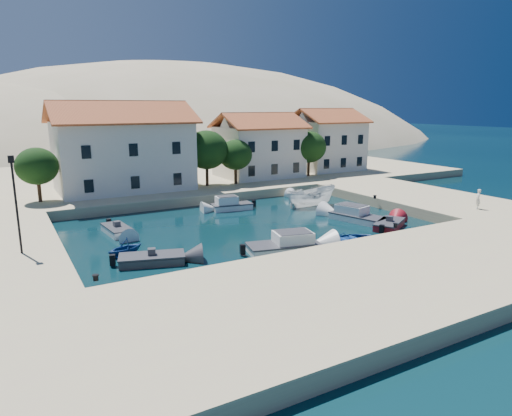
{
  "coord_description": "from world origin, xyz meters",
  "views": [
    {
      "loc": [
        -18.17,
        -23.51,
        10.16
      ],
      "look_at": [
        -0.2,
        8.2,
        2.0
      ],
      "focal_mm": 32.0,
      "sensor_mm": 36.0,
      "label": 1
    }
  ],
  "objects_px": {
    "lamppost": "(15,195)",
    "cabin_cruiser_east": "(358,216)",
    "cabin_cruiser_south": "(283,245)",
    "boat_east": "(311,206)",
    "building_left": "(123,145)",
    "pedestrian": "(478,199)",
    "rowboat_south": "(349,244)",
    "building_mid": "(259,144)",
    "building_right": "(326,139)"
  },
  "relations": [
    {
      "from": "lamppost",
      "to": "cabin_cruiser_east",
      "type": "relative_size",
      "value": 1.12
    },
    {
      "from": "lamppost",
      "to": "cabin_cruiser_south",
      "type": "xyz_separation_m",
      "value": [
        16.37,
        -5.42,
        -4.28
      ]
    },
    {
      "from": "boat_east",
      "to": "lamppost",
      "type": "bearing_deg",
      "value": 104.66
    },
    {
      "from": "building_left",
      "to": "boat_east",
      "type": "bearing_deg",
      "value": -42.15
    },
    {
      "from": "lamppost",
      "to": "building_left",
      "type": "bearing_deg",
      "value": 60.1
    },
    {
      "from": "cabin_cruiser_east",
      "to": "boat_east",
      "type": "xyz_separation_m",
      "value": [
        0.08,
        7.25,
        -0.48
      ]
    },
    {
      "from": "building_left",
      "to": "pedestrian",
      "type": "distance_m",
      "value": 36.69
    },
    {
      "from": "building_left",
      "to": "rowboat_south",
      "type": "distance_m",
      "value": 28.81
    },
    {
      "from": "building_mid",
      "to": "boat_east",
      "type": "bearing_deg",
      "value": -99.05
    },
    {
      "from": "boat_east",
      "to": "pedestrian",
      "type": "distance_m",
      "value": 15.66
    },
    {
      "from": "building_right",
      "to": "boat_east",
      "type": "distance_m",
      "value": 22.3
    },
    {
      "from": "building_right",
      "to": "boat_east",
      "type": "height_order",
      "value": "building_right"
    },
    {
      "from": "cabin_cruiser_east",
      "to": "pedestrian",
      "type": "xyz_separation_m",
      "value": [
        9.88,
        -4.81,
        1.44
      ]
    },
    {
      "from": "building_right",
      "to": "boat_east",
      "type": "bearing_deg",
      "value": -131.8
    },
    {
      "from": "building_left",
      "to": "boat_east",
      "type": "relative_size",
      "value": 2.53
    },
    {
      "from": "building_mid",
      "to": "cabin_cruiser_east",
      "type": "bearing_deg",
      "value": -96.34
    },
    {
      "from": "building_right",
      "to": "rowboat_south",
      "type": "bearing_deg",
      "value": -124.93
    },
    {
      "from": "building_right",
      "to": "lamppost",
      "type": "relative_size",
      "value": 1.52
    },
    {
      "from": "building_left",
      "to": "building_mid",
      "type": "bearing_deg",
      "value": 3.18
    },
    {
      "from": "building_right",
      "to": "building_mid",
      "type": "bearing_deg",
      "value": -175.24
    },
    {
      "from": "cabin_cruiser_east",
      "to": "boat_east",
      "type": "height_order",
      "value": "cabin_cruiser_east"
    },
    {
      "from": "lamppost",
      "to": "cabin_cruiser_south",
      "type": "bearing_deg",
      "value": -18.31
    },
    {
      "from": "cabin_cruiser_east",
      "to": "boat_east",
      "type": "distance_m",
      "value": 7.26
    },
    {
      "from": "rowboat_south",
      "to": "cabin_cruiser_east",
      "type": "xyz_separation_m",
      "value": [
        5.25,
        4.89,
        0.48
      ]
    },
    {
      "from": "lamppost",
      "to": "pedestrian",
      "type": "xyz_separation_m",
      "value": [
        36.9,
        -6.17,
        -2.84
      ]
    },
    {
      "from": "building_left",
      "to": "rowboat_south",
      "type": "xyz_separation_m",
      "value": [
        10.26,
        -26.25,
        -5.94
      ]
    },
    {
      "from": "cabin_cruiser_south",
      "to": "rowboat_south",
      "type": "relative_size",
      "value": 1.25
    },
    {
      "from": "building_left",
      "to": "lamppost",
      "type": "xyz_separation_m",
      "value": [
        -11.5,
        -20.0,
        -1.18
      ]
    },
    {
      "from": "building_left",
      "to": "rowboat_south",
      "type": "height_order",
      "value": "building_left"
    },
    {
      "from": "boat_east",
      "to": "pedestrian",
      "type": "relative_size",
      "value": 3.18
    },
    {
      "from": "building_left",
      "to": "building_mid",
      "type": "relative_size",
      "value": 1.4
    },
    {
      "from": "building_left",
      "to": "building_mid",
      "type": "distance_m",
      "value": 18.04
    },
    {
      "from": "lamppost",
      "to": "boat_east",
      "type": "xyz_separation_m",
      "value": [
        27.09,
        5.88,
        -4.75
      ]
    },
    {
      "from": "cabin_cruiser_south",
      "to": "cabin_cruiser_east",
      "type": "distance_m",
      "value": 11.39
    },
    {
      "from": "building_mid",
      "to": "cabin_cruiser_east",
      "type": "distance_m",
      "value": 22.99
    },
    {
      "from": "rowboat_south",
      "to": "cabin_cruiser_east",
      "type": "height_order",
      "value": "cabin_cruiser_east"
    },
    {
      "from": "building_right",
      "to": "cabin_cruiser_south",
      "type": "xyz_separation_m",
      "value": [
        -25.13,
        -27.42,
        -5.0
      ]
    },
    {
      "from": "building_mid",
      "to": "cabin_cruiser_east",
      "type": "xyz_separation_m",
      "value": [
        -2.48,
        -22.36,
        -4.75
      ]
    },
    {
      "from": "building_right",
      "to": "boat_east",
      "type": "relative_size",
      "value": 1.63
    },
    {
      "from": "cabin_cruiser_south",
      "to": "boat_east",
      "type": "relative_size",
      "value": 0.95
    },
    {
      "from": "building_left",
      "to": "pedestrian",
      "type": "height_order",
      "value": "building_left"
    },
    {
      "from": "building_right",
      "to": "cabin_cruiser_east",
      "type": "relative_size",
      "value": 1.7
    },
    {
      "from": "cabin_cruiser_south",
      "to": "building_right",
      "type": "bearing_deg",
      "value": 60.19
    },
    {
      "from": "cabin_cruiser_south",
      "to": "pedestrian",
      "type": "distance_m",
      "value": 20.59
    },
    {
      "from": "boat_east",
      "to": "pedestrian",
      "type": "xyz_separation_m",
      "value": [
        9.81,
        -12.05,
        1.91
      ]
    },
    {
      "from": "cabin_cruiser_east",
      "to": "pedestrian",
      "type": "height_order",
      "value": "pedestrian"
    },
    {
      "from": "building_right",
      "to": "pedestrian",
      "type": "xyz_separation_m",
      "value": [
        -4.6,
        -28.17,
        -3.56
      ]
    },
    {
      "from": "building_mid",
      "to": "building_right",
      "type": "height_order",
      "value": "building_right"
    },
    {
      "from": "rowboat_south",
      "to": "lamppost",
      "type": "bearing_deg",
      "value": 74.75
    },
    {
      "from": "building_mid",
      "to": "cabin_cruiser_south",
      "type": "height_order",
      "value": "building_mid"
    }
  ]
}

